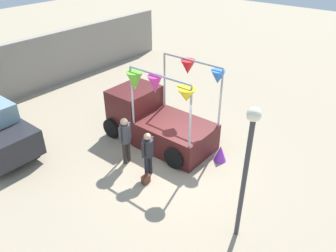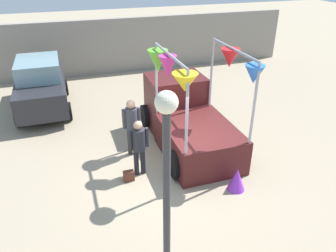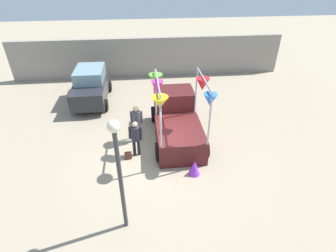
{
  "view_description": "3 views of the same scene",
  "coord_description": "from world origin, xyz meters",
  "px_view_note": "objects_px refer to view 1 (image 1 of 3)",
  "views": [
    {
      "loc": [
        -7.11,
        -5.72,
        6.84
      ],
      "look_at": [
        0.32,
        0.29,
        1.18
      ],
      "focal_mm": 35.0,
      "sensor_mm": 36.0,
      "label": 1
    },
    {
      "loc": [
        -2.52,
        -7.05,
        5.28
      ],
      "look_at": [
        -0.08,
        0.35,
        1.16
      ],
      "focal_mm": 35.0,
      "sensor_mm": 36.0,
      "label": 2
    },
    {
      "loc": [
        -0.61,
        -8.6,
        6.84
      ],
      "look_at": [
        0.32,
        0.02,
        1.34
      ],
      "focal_mm": 28.0,
      "sensor_mm": 36.0,
      "label": 3
    }
  ],
  "objects_px": {
    "street_lamp": "(248,158)",
    "folded_kite_bundle_violet": "(220,153)",
    "person_vendor": "(125,136)",
    "handbag": "(146,179)",
    "vendor_truck": "(154,118)",
    "person_customer": "(148,151)"
  },
  "relations": [
    {
      "from": "street_lamp",
      "to": "folded_kite_bundle_violet",
      "type": "relative_size",
      "value": 6.21
    },
    {
      "from": "vendor_truck",
      "to": "handbag",
      "type": "xyz_separation_m",
      "value": [
        -2.15,
        -1.51,
        -0.75
      ]
    },
    {
      "from": "person_customer",
      "to": "person_vendor",
      "type": "relative_size",
      "value": 0.93
    },
    {
      "from": "vendor_truck",
      "to": "person_customer",
      "type": "relative_size",
      "value": 2.6
    },
    {
      "from": "person_customer",
      "to": "handbag",
      "type": "distance_m",
      "value": 0.91
    },
    {
      "from": "person_vendor",
      "to": "folded_kite_bundle_violet",
      "type": "relative_size",
      "value": 2.86
    },
    {
      "from": "person_vendor",
      "to": "street_lamp",
      "type": "height_order",
      "value": "street_lamp"
    },
    {
      "from": "handbag",
      "to": "street_lamp",
      "type": "relative_size",
      "value": 0.08
    },
    {
      "from": "handbag",
      "to": "street_lamp",
      "type": "height_order",
      "value": "street_lamp"
    },
    {
      "from": "handbag",
      "to": "street_lamp",
      "type": "bearing_deg",
      "value": -89.98
    },
    {
      "from": "vendor_truck",
      "to": "person_customer",
      "type": "distance_m",
      "value": 2.23
    },
    {
      "from": "vendor_truck",
      "to": "person_vendor",
      "type": "bearing_deg",
      "value": -171.34
    },
    {
      "from": "person_vendor",
      "to": "handbag",
      "type": "xyz_separation_m",
      "value": [
        -0.4,
        -1.25,
        -0.9
      ]
    },
    {
      "from": "person_vendor",
      "to": "folded_kite_bundle_violet",
      "type": "distance_m",
      "value": 3.3
    },
    {
      "from": "vendor_truck",
      "to": "folded_kite_bundle_violet",
      "type": "bearing_deg",
      "value": -82.78
    },
    {
      "from": "person_vendor",
      "to": "vendor_truck",
      "type": "bearing_deg",
      "value": 8.66
    },
    {
      "from": "vendor_truck",
      "to": "folded_kite_bundle_violet",
      "type": "distance_m",
      "value": 2.8
    },
    {
      "from": "person_vendor",
      "to": "handbag",
      "type": "distance_m",
      "value": 1.59
    },
    {
      "from": "person_customer",
      "to": "vendor_truck",
      "type": "bearing_deg",
      "value": 36.19
    },
    {
      "from": "person_customer",
      "to": "folded_kite_bundle_violet",
      "type": "relative_size",
      "value": 2.65
    },
    {
      "from": "handbag",
      "to": "folded_kite_bundle_violet",
      "type": "xyz_separation_m",
      "value": [
        2.49,
        -1.2,
        0.16
      ]
    },
    {
      "from": "vendor_truck",
      "to": "handbag",
      "type": "distance_m",
      "value": 2.73
    }
  ]
}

